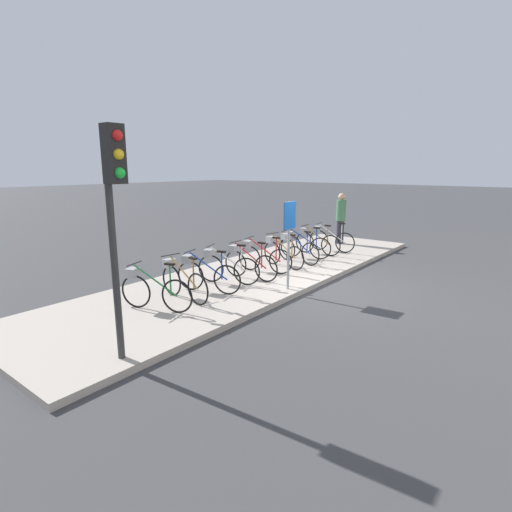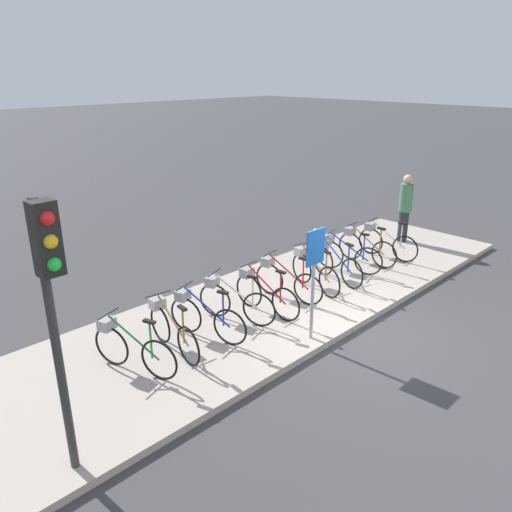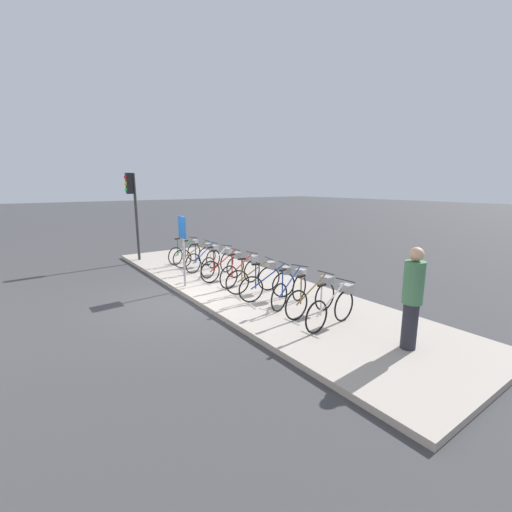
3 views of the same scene
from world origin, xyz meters
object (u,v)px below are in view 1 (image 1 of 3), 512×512
Objects in this scene: parked_bicycle_1 at (181,279)px; pedestrian at (341,217)px; parked_bicycle_2 at (205,273)px; parked_bicycle_5 at (261,256)px; parked_bicycle_10 at (329,238)px; parked_bicycle_8 at (302,244)px; parked_bicycle_4 at (247,262)px; parked_bicycle_9 at (315,241)px; traffic_light at (114,196)px; parked_bicycle_7 at (296,248)px; parked_bicycle_6 at (281,251)px; parked_bicycle_3 at (225,266)px; sign_post at (289,230)px; parked_bicycle_0 at (152,288)px.

parked_bicycle_1 is 0.87× the size of pedestrian.
parked_bicycle_5 is (2.17, 0.07, 0.00)m from parked_bicycle_2.
parked_bicycle_8 is at bearing 174.22° from parked_bicycle_10.
parked_bicycle_4 is (1.42, -0.06, 0.00)m from parked_bicycle_2.
parked_bicycle_9 is at bearing 0.03° from parked_bicycle_5.
parked_bicycle_5 is at bearing 0.90° from parked_bicycle_1.
traffic_light is at bearing -164.07° from parked_bicycle_5.
parked_bicycle_1 is 4.30m from parked_bicycle_7.
parked_bicycle_10 is at bearing -11.39° from parked_bicycle_9.
pedestrian reaches higher than parked_bicycle_7.
parked_bicycle_2 is 0.98× the size of parked_bicycle_6.
sign_post is at bearing -70.00° from parked_bicycle_3.
parked_bicycle_5 is at bearing 1.32° from parked_bicycle_0.
parked_bicycle_5 is 0.78× the size of sign_post.
parked_bicycle_6 is at bearing -0.68° from parked_bicycle_1.
parked_bicycle_4 and parked_bicycle_9 have the same top height.
parked_bicycle_0 and parked_bicycle_7 have the same top height.
parked_bicycle_9 is 1.00× the size of parked_bicycle_10.
parked_bicycle_3 and parked_bicycle_9 have the same top height.
parked_bicycle_1 is at bearing 2.81° from parked_bicycle_0.
parked_bicycle_2 is at bearing -179.18° from parked_bicycle_9.
parked_bicycle_2 is at bearing -172.21° from parked_bicycle_3.
parked_bicycle_3 is 0.96× the size of parked_bicycle_5.
sign_post is (-2.33, -1.28, 0.92)m from parked_bicycle_7.
pedestrian is (6.35, 0.14, 0.53)m from parked_bicycle_3.
parked_bicycle_2 is 4.25m from parked_bicycle_8.
traffic_light is (-1.55, -1.39, 1.91)m from parked_bicycle_0.
parked_bicycle_0 is at bearing 154.09° from sign_post.
parked_bicycle_0 is 6.44m from parked_bicycle_9.
parked_bicycle_3 is at bearing 3.08° from parked_bicycle_0.
parked_bicycle_2 is 1.01× the size of parked_bicycle_8.
parked_bicycle_4 is at bearing 16.94° from traffic_light.
parked_bicycle_7 is (1.47, -0.14, 0.00)m from parked_bicycle_5.
parked_bicycle_9 is at bearing 2.50° from parked_bicycle_6.
pedestrian is (2.88, 0.17, 0.53)m from parked_bicycle_8.
parked_bicycle_5 is (2.83, 0.04, 0.00)m from parked_bicycle_1.
parked_bicycle_9 is (6.44, 0.08, 0.00)m from parked_bicycle_0.
sign_post is at bearing -35.07° from parked_bicycle_1.
parked_bicycle_2 and parked_bicycle_5 have the same top height.
parked_bicycle_10 is (2.73, -0.05, 0.00)m from parked_bicycle_6.
parked_bicycle_7 is at bearing -166.21° from parked_bicycle_8.
traffic_light is 1.64× the size of sign_post.
parked_bicycle_0 and parked_bicycle_9 have the same top height.
traffic_light reaches higher than parked_bicycle_8.
parked_bicycle_4 is 1.01× the size of parked_bicycle_5.
parked_bicycle_5 is 2.82m from parked_bicycle_9.
parked_bicycle_1 is at bearing -179.39° from parked_bicycle_8.
parked_bicycle_8 is at bearing 0.92° from parked_bicycle_0.
parked_bicycle_1 and parked_bicycle_3 have the same top height.
parked_bicycle_5 is 0.79m from parked_bicycle_6.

